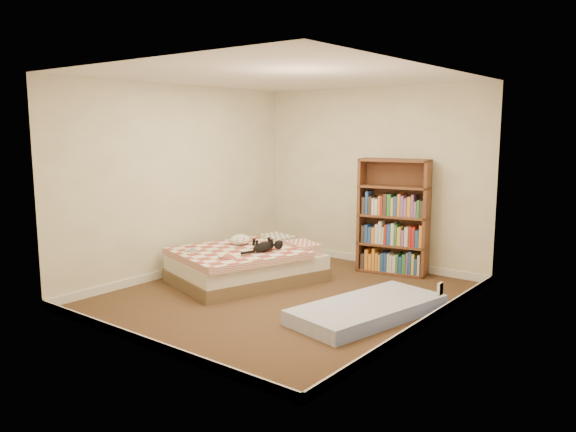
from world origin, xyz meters
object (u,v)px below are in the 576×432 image
Objects in this scene: white_dog at (240,240)px; floor_mattress at (368,309)px; bed at (248,264)px; bookshelf at (394,232)px; black_cat at (265,246)px.

floor_mattress is at bearing -9.60° from white_dog.
bed is at bearing -176.26° from floor_mattress.
bookshelf is 1.80m from black_cat.
white_dog is at bearing 175.35° from bed.
bookshelf is (1.27, 1.51, 0.35)m from bed.
bookshelf is 2.54× the size of black_cat.
black_cat reaches higher than white_dog.
white_dog is (-0.22, 0.09, 0.28)m from bed.
floor_mattress is 6.07× the size of white_dog.
bed is 1.34× the size of bookshelf.
bookshelf is 5.48× the size of white_dog.
bookshelf is 0.90× the size of floor_mattress.
bed is 1.94m from floor_mattress.
bed is 0.37m from white_dog.
black_cat is at bearing 17.18° from bed.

